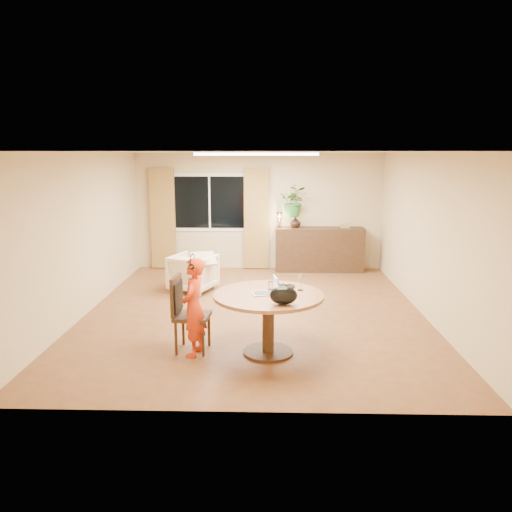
{
  "coord_description": "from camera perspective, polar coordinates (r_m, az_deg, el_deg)",
  "views": [
    {
      "loc": [
        0.24,
        -7.89,
        2.58
      ],
      "look_at": [
        0.03,
        -0.2,
        0.99
      ],
      "focal_mm": 35.0,
      "sensor_mm": 36.0,
      "label": 1
    }
  ],
  "objects": [
    {
      "name": "tumbler",
      "position": [
        6.62,
        1.68,
        -3.38
      ],
      "size": [
        0.09,
        0.09,
        0.1
      ],
      "primitive_type": null,
      "rotation": [
        0.0,
        0.0,
        0.33
      ],
      "color": "white",
      "rests_on": "dining_table"
    },
    {
      "name": "throw",
      "position": [
        9.39,
        -6.03,
        0.18
      ],
      "size": [
        0.58,
        0.65,
        0.03
      ],
      "primitive_type": null,
      "rotation": [
        0.0,
        0.0,
        0.27
      ],
      "color": "beige",
      "rests_on": "armchair"
    },
    {
      "name": "book_stack",
      "position": [
        11.14,
        10.14,
        3.39
      ],
      "size": [
        0.23,
        0.2,
        0.08
      ],
      "primitive_type": null,
      "rotation": [
        0.0,
        0.0,
        0.31
      ],
      "color": "#8A6646",
      "rests_on": "sideboard"
    },
    {
      "name": "dining_chair",
      "position": [
        6.65,
        -7.29,
        -6.59
      ],
      "size": [
        0.53,
        0.49,
        1.01
      ],
      "primitive_type": null,
      "rotation": [
        0.0,
        0.0,
        -0.09
      ],
      "color": "black",
      "rests_on": "floor"
    },
    {
      "name": "curtain_left",
      "position": [
        11.39,
        -10.6,
        4.24
      ],
      "size": [
        0.55,
        0.08,
        2.25
      ],
      "primitive_type": "cube",
      "color": "brown",
      "rests_on": "wall_back"
    },
    {
      "name": "handbag",
      "position": [
        5.96,
        3.16,
        -4.53
      ],
      "size": [
        0.34,
        0.2,
        0.22
      ],
      "primitive_type": null,
      "rotation": [
        0.0,
        0.0,
        -0.02
      ],
      "color": "black",
      "rests_on": "dining_table"
    },
    {
      "name": "wall_left",
      "position": [
        8.54,
        -18.99,
        2.4
      ],
      "size": [
        0.0,
        6.5,
        6.5
      ],
      "primitive_type": "plane",
      "rotation": [
        1.57,
        0.0,
        1.57
      ],
      "color": "tan",
      "rests_on": "floor"
    },
    {
      "name": "window",
      "position": [
        11.26,
        -5.33,
        6.12
      ],
      "size": [
        1.7,
        0.03,
        1.3
      ],
      "color": "white",
      "rests_on": "wall_back"
    },
    {
      "name": "armchair",
      "position": [
        9.57,
        -7.17,
        -1.88
      ],
      "size": [
        0.99,
        1.0,
        0.71
      ],
      "primitive_type": "imported",
      "rotation": [
        0.0,
        0.0,
        2.77
      ],
      "color": "beige",
      "rests_on": "floor"
    },
    {
      "name": "wall_right",
      "position": [
        8.38,
        18.97,
        2.24
      ],
      "size": [
        0.0,
        6.5,
        6.5
      ],
      "primitive_type": "plane",
      "rotation": [
        1.57,
        0.0,
        -1.57
      ],
      "color": "tan",
      "rests_on": "floor"
    },
    {
      "name": "child",
      "position": [
        6.48,
        -7.13,
        -5.83
      ],
      "size": [
        0.51,
        0.37,
        1.29
      ],
      "primitive_type": "imported",
      "rotation": [
        0.0,
        0.0,
        -1.71
      ],
      "color": "red",
      "rests_on": "floor"
    },
    {
      "name": "dining_table",
      "position": [
        6.47,
        1.42,
        -5.82
      ],
      "size": [
        1.42,
        1.42,
        0.81
      ],
      "color": "brown",
      "rests_on": "floor"
    },
    {
      "name": "curtain_right",
      "position": [
        11.14,
        0.04,
        4.28
      ],
      "size": [
        0.55,
        0.08,
        2.25
      ],
      "primitive_type": "cube",
      "color": "brown",
      "rests_on": "wall_back"
    },
    {
      "name": "ceiling",
      "position": [
        7.9,
        -0.2,
        11.81
      ],
      "size": [
        6.5,
        6.5,
        0.0
      ],
      "primitive_type": "plane",
      "rotation": [
        3.14,
        0.0,
        0.0
      ],
      "color": "white",
      "rests_on": "wall_back"
    },
    {
      "name": "desk_lamp",
      "position": [
        10.95,
        2.69,
        4.17
      ],
      "size": [
        0.19,
        0.19,
        0.37
      ],
      "primitive_type": null,
      "rotation": [
        0.0,
        0.0,
        -0.3
      ],
      "color": "black",
      "rests_on": "sideboard"
    },
    {
      "name": "pot_lid",
      "position": [
        6.74,
        3.48,
        -3.41
      ],
      "size": [
        0.26,
        0.26,
        0.04
      ],
      "primitive_type": null,
      "rotation": [
        0.0,
        0.0,
        0.08
      ],
      "color": "white",
      "rests_on": "dining_table"
    },
    {
      "name": "wall_back",
      "position": [
        11.22,
        0.31,
        5.12
      ],
      "size": [
        5.5,
        0.0,
        5.5
      ],
      "primitive_type": "plane",
      "rotation": [
        1.57,
        0.0,
        0.0
      ],
      "color": "tan",
      "rests_on": "floor"
    },
    {
      "name": "floor",
      "position": [
        8.31,
        -0.19,
        -6.43
      ],
      "size": [
        6.5,
        6.5,
        0.0
      ],
      "primitive_type": "plane",
      "color": "brown",
      "rests_on": "ground"
    },
    {
      "name": "bouquet",
      "position": [
        10.96,
        4.37,
        6.24
      ],
      "size": [
        0.66,
        0.59,
        0.66
      ],
      "primitive_type": "imported",
      "rotation": [
        0.0,
        0.0,
        -0.13
      ],
      "color": "#366A27",
      "rests_on": "vase"
    },
    {
      "name": "vase",
      "position": [
        11.02,
        4.52,
        3.89
      ],
      "size": [
        0.25,
        0.25,
        0.25
      ],
      "primitive_type": "imported",
      "rotation": [
        0.0,
        0.0,
        -0.06
      ],
      "color": "black",
      "rests_on": "sideboard"
    },
    {
      "name": "ceiling_panel",
      "position": [
        9.1,
        0.04,
        11.57
      ],
      "size": [
        2.2,
        0.35,
        0.05
      ],
      "primitive_type": "cube",
      "color": "white",
      "rests_on": "ceiling"
    },
    {
      "name": "sideboard",
      "position": [
        11.16,
        7.26,
        0.76
      ],
      "size": [
        1.94,
        0.47,
        0.97
      ],
      "primitive_type": "cube",
      "color": "black",
      "rests_on": "floor"
    },
    {
      "name": "laptop",
      "position": [
        6.39,
        1.06,
        -3.34
      ],
      "size": [
        0.39,
        0.3,
        0.23
      ],
      "primitive_type": null,
      "rotation": [
        0.0,
        0.0,
        0.21
      ],
      "color": "#B7B7BC",
      "rests_on": "dining_table"
    },
    {
      "name": "wine_glass",
      "position": [
        6.58,
        5.08,
        -3.01
      ],
      "size": [
        0.09,
        0.09,
        0.22
      ],
      "primitive_type": null,
      "rotation": [
        0.0,
        0.0,
        -0.19
      ],
      "color": "white",
      "rests_on": "dining_table"
    }
  ]
}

